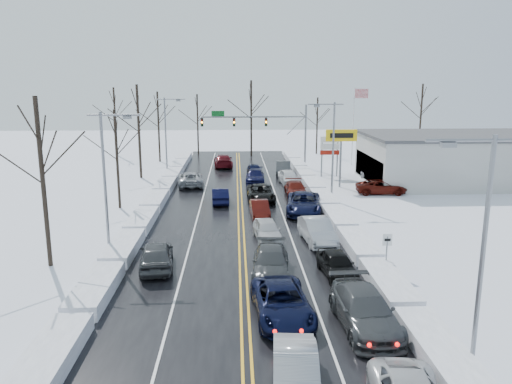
{
  "coord_description": "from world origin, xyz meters",
  "views": [
    {
      "loc": [
        -0.38,
        -34.69,
        10.75
      ],
      "look_at": [
        1.18,
        2.6,
        2.5
      ],
      "focal_mm": 35.0,
      "sensor_mm": 36.0,
      "label": 1
    }
  ],
  "objects_px": {
    "flagpole": "(355,120)",
    "dealership_building": "(460,158)",
    "traffic_signal_mast": "(266,125)",
    "tires_plus_sign": "(341,139)",
    "oncoming_car_0": "(220,203)"
  },
  "relations": [
    {
      "from": "flagpole",
      "to": "dealership_building",
      "type": "xyz_separation_m",
      "value": [
        8.8,
        -12.0,
        -3.27
      ]
    },
    {
      "from": "traffic_signal_mast",
      "to": "tires_plus_sign",
      "type": "xyz_separation_m",
      "value": [
        7.05,
        -12.0,
        -0.49
      ]
    },
    {
      "from": "traffic_signal_mast",
      "to": "oncoming_car_0",
      "type": "xyz_separation_m",
      "value": [
        -5.23,
        -18.61,
        -5.48
      ]
    },
    {
      "from": "flagpole",
      "to": "traffic_signal_mast",
      "type": "bearing_deg",
      "value": -170.27
    },
    {
      "from": "flagpole",
      "to": "dealership_building",
      "type": "relative_size",
      "value": 0.49
    },
    {
      "from": "tires_plus_sign",
      "to": "oncoming_car_0",
      "type": "height_order",
      "value": "tires_plus_sign"
    },
    {
      "from": "traffic_signal_mast",
      "to": "oncoming_car_0",
      "type": "height_order",
      "value": "traffic_signal_mast"
    },
    {
      "from": "traffic_signal_mast",
      "to": "oncoming_car_0",
      "type": "distance_m",
      "value": 20.09
    },
    {
      "from": "oncoming_car_0",
      "to": "tires_plus_sign",
      "type": "bearing_deg",
      "value": -155.19
    },
    {
      "from": "flagpole",
      "to": "tires_plus_sign",
      "type": "bearing_deg",
      "value": -108.44
    },
    {
      "from": "tires_plus_sign",
      "to": "dealership_building",
      "type": "xyz_separation_m",
      "value": [
        13.48,
        2.01,
        -2.34
      ]
    },
    {
      "from": "tires_plus_sign",
      "to": "oncoming_car_0",
      "type": "distance_m",
      "value": 14.82
    },
    {
      "from": "tires_plus_sign",
      "to": "flagpole",
      "type": "bearing_deg",
      "value": 71.56
    },
    {
      "from": "traffic_signal_mast",
      "to": "tires_plus_sign",
      "type": "bearing_deg",
      "value": -59.54
    },
    {
      "from": "traffic_signal_mast",
      "to": "tires_plus_sign",
      "type": "distance_m",
      "value": 13.92
    }
  ]
}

